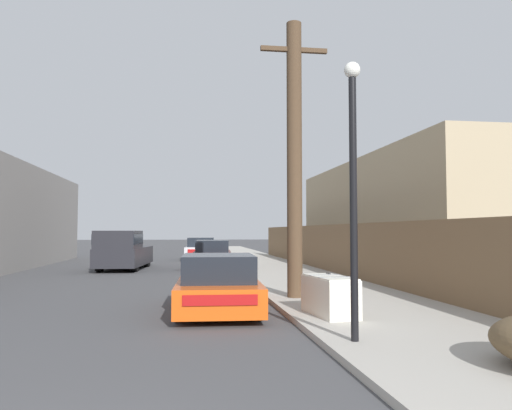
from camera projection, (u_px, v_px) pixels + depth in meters
sidewalk_curb at (265, 264)px, 26.63m from camera, size 4.20×63.00×0.12m
discarded_fridge at (330, 295)px, 10.20m from camera, size 0.84×1.67×0.81m
parked_sports_car_red at (218, 285)px, 11.41m from camera, size 2.01×4.43×1.30m
car_parked_mid at (212, 256)px, 24.30m from camera, size 2.09×4.63×1.40m
car_parked_far at (201, 250)px, 31.98m from camera, size 2.15×4.47×1.43m
pickup_truck at (123, 250)px, 23.63m from camera, size 2.35×5.43×1.86m
utility_pole at (294, 156)px, 13.12m from camera, size 1.80×0.40×7.26m
street_lamp at (353, 176)px, 7.88m from camera, size 0.26×0.26×4.41m
wooden_fence at (339, 249)px, 20.25m from camera, size 0.08×34.08×2.00m
building_right_house at (408, 215)px, 25.16m from camera, size 6.00×18.39×5.34m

